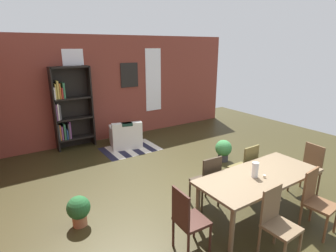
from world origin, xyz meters
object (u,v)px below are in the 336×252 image
vase_on_table (255,170)px  dining_chair_near_left (277,221)px  dining_chair_head_left (187,219)px  bookshelf_tall (69,109)px  armchair_white (126,137)px  dining_chair_far_right (245,167)px  dining_table (259,179)px  dining_chair_far_left (207,180)px  dining_chair_head_right (308,168)px  dining_chair_near_right (316,199)px  potted_plant_corner (223,149)px  potted_plant_by_shelf (79,209)px

vase_on_table → dining_chair_near_left: bearing=-117.2°
dining_chair_head_left → bookshelf_tall: bearing=92.6°
vase_on_table → armchair_white: size_ratio=0.25×
vase_on_table → dining_chair_far_right: vase_on_table is taller
dining_table → dining_chair_near_left: (-0.47, -0.68, -0.17)m
dining_chair_head_left → dining_chair_far_left: (0.95, 0.68, 0.00)m
dining_chair_head_right → dining_chair_near_left: bearing=-160.5°
vase_on_table → dining_chair_near_right: bearing=-48.9°
dining_chair_head_right → potted_plant_corner: bearing=97.2°
armchair_white → potted_plant_corner: 2.72m
dining_chair_far_left → potted_plant_corner: bearing=37.6°
bookshelf_tall → potted_plant_by_shelf: size_ratio=4.48×
dining_chair_near_left → armchair_white: bearing=88.8°
dining_chair_far_right → bookshelf_tall: (-2.11, 4.21, 0.59)m
dining_chair_near_right → potted_plant_by_shelf: 3.60m
potted_plant_corner → bookshelf_tall: bearing=133.7°
dining_chair_near_left → armchair_white: dining_chair_near_left is taller
dining_chair_head_left → potted_plant_corner: bearing=36.8°
dining_chair_near_left → dining_chair_far_left: (-0.00, 1.36, 0.00)m
dining_chair_far_right → dining_chair_head_right: bearing=-35.9°
dining_chair_near_left → armchair_white: (0.10, 4.87, -0.23)m
dining_chair_far_left → potted_plant_corner: (1.65, 1.27, -0.22)m
vase_on_table → dining_chair_head_right: vase_on_table is taller
dining_chair_far_right → dining_chair_head_right: same height
dining_chair_far_right → dining_chair_head_left: bearing=-160.4°
dining_table → potted_plant_corner: (1.17, 1.95, -0.38)m
dining_chair_near_right → potted_plant_corner: size_ratio=1.80×
dining_table → dining_chair_head_right: size_ratio=2.21×
bookshelf_tall → dining_chair_far_right: bearing=-63.3°
dining_table → armchair_white: 4.22m
vase_on_table → bookshelf_tall: 5.12m
dining_chair_head_left → potted_plant_corner: 3.25m
dining_table → dining_chair_head_left: size_ratio=2.21×
dining_chair_near_right → bookshelf_tall: (-2.11, 5.57, 0.59)m
dining_chair_head_right → bookshelf_tall: bookshelf_tall is taller
armchair_white → dining_chair_head_left: bearing=-104.1°
dining_chair_near_right → dining_chair_far_left: 1.65m
dining_table → dining_chair_head_left: (-1.42, 0.00, -0.17)m
dining_chair_head_left → armchair_white: dining_chair_head_left is taller
dining_table → vase_on_table: 0.24m
dining_chair_head_left → armchair_white: size_ratio=0.98×
bookshelf_tall → potted_plant_by_shelf: bearing=-103.4°
dining_chair_far_right → dining_chair_far_left: (-0.95, 0.00, 0.00)m
dining_chair_head_left → dining_chair_far_right: bearing=19.6°
dining_chair_head_left → potted_plant_by_shelf: size_ratio=1.93×
dining_chair_far_right → potted_plant_by_shelf: size_ratio=1.93×
dining_chair_far_left → potted_plant_by_shelf: size_ratio=1.93×
dining_table → potted_plant_by_shelf: dining_table is taller
dining_chair_near_left → dining_chair_head_right: same height
dining_chair_head_left → bookshelf_tall: (-0.22, 4.89, 0.59)m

